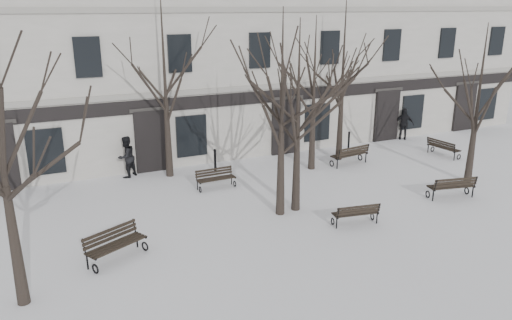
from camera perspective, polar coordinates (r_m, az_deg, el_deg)
ground at (r=18.28m, az=5.22°, el=-6.99°), size 100.00×100.00×0.00m
building at (r=28.70m, az=-7.65°, el=13.18°), size 40.40×10.20×11.40m
tree_1 at (r=17.55m, az=2.99°, el=7.98°), size 5.23×5.23×7.47m
tree_2 at (r=18.04m, az=4.87°, el=7.47°), size 4.97×4.97×7.10m
tree_3 at (r=23.14m, az=24.24°, el=7.77°), size 4.78×4.78×6.83m
tree_4 at (r=22.12m, az=-10.50°, el=11.18°), size 5.88×5.88×8.40m
tree_5 at (r=23.07m, az=6.69°, el=9.53°), size 4.96×4.96×7.09m
tree_6 at (r=24.72m, az=9.97°, el=11.23°), size 5.60×5.60×7.99m
bench_0 at (r=16.04m, az=-15.82°, el=-9.16°), size 2.00×1.47×0.97m
bench_1 at (r=18.10m, az=11.36°, el=-5.97°), size 1.72×0.85×0.83m
bench_2 at (r=21.63m, az=21.50°, el=-2.79°), size 1.98×1.05×0.95m
bench_3 at (r=21.34m, az=-4.65°, el=-2.04°), size 1.69×0.66×0.84m
bench_4 at (r=24.75m, az=10.73°, el=0.65°), size 2.04×0.98×0.99m
bench_5 at (r=27.50m, az=20.58°, el=1.38°), size 0.82×1.81×0.89m
bollard_a at (r=23.49m, az=-4.69°, el=0.09°), size 0.14×0.14×1.08m
bollard_b at (r=27.43m, az=10.56°, el=2.29°), size 0.13×0.13×1.00m
pedestrian_b at (r=23.51m, az=-14.42°, el=-1.87°), size 1.17×1.12×1.90m
pedestrian_c at (r=30.34m, az=16.42°, el=2.26°), size 1.13×1.03×1.85m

